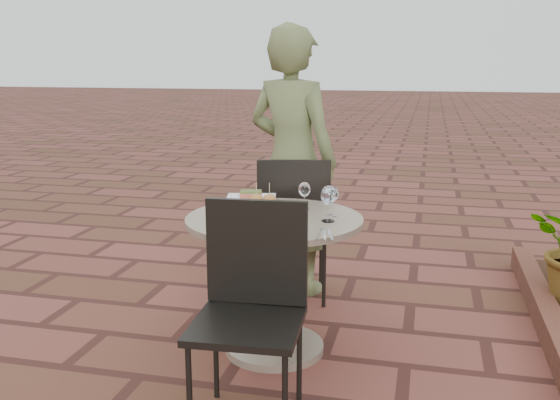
% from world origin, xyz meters
% --- Properties ---
extents(ground, '(60.00, 60.00, 0.00)m').
position_xyz_m(ground, '(0.00, 0.00, 0.00)').
color(ground, brown).
rests_on(ground, ground).
extents(cafe_table, '(0.90, 0.90, 0.73)m').
position_xyz_m(cafe_table, '(0.15, 0.02, 0.48)').
color(cafe_table, gray).
rests_on(cafe_table, ground).
extents(chair_far, '(0.53, 0.53, 0.93)m').
position_xyz_m(chair_far, '(0.10, 0.72, 0.55)').
color(chair_far, black).
rests_on(chair_far, ground).
extents(chair_near, '(0.47, 0.47, 0.93)m').
position_xyz_m(chair_near, '(0.20, -0.59, 0.55)').
color(chair_near, black).
rests_on(chair_near, ground).
extents(diner, '(0.73, 0.60, 1.73)m').
position_xyz_m(diner, '(0.03, 0.96, 0.87)').
color(diner, '#576135').
rests_on(diner, ground).
extents(plate_salmon, '(0.33, 0.33, 0.08)m').
position_xyz_m(plate_salmon, '(-0.05, 0.27, 0.75)').
color(plate_salmon, white).
rests_on(plate_salmon, cafe_table).
extents(plate_sliders, '(0.30, 0.30, 0.17)m').
position_xyz_m(plate_sliders, '(0.08, 0.05, 0.76)').
color(plate_sliders, white).
rests_on(plate_sliders, cafe_table).
extents(plate_tuna, '(0.35, 0.35, 0.03)m').
position_xyz_m(plate_tuna, '(0.20, -0.26, 0.75)').
color(plate_tuna, white).
rests_on(plate_tuna, cafe_table).
extents(wine_glass_right, '(0.08, 0.08, 0.18)m').
position_xyz_m(wine_glass_right, '(0.43, -0.00, 0.86)').
color(wine_glass_right, white).
rests_on(wine_glass_right, cafe_table).
extents(wine_glass_mid, '(0.06, 0.06, 0.15)m').
position_xyz_m(wine_glass_mid, '(0.27, 0.22, 0.84)').
color(wine_glass_mid, white).
rests_on(wine_glass_mid, cafe_table).
extents(wine_glass_far, '(0.07, 0.07, 0.16)m').
position_xyz_m(wine_glass_far, '(0.43, 0.11, 0.84)').
color(wine_glass_far, white).
rests_on(wine_glass_far, cafe_table).
extents(steel_ramekin, '(0.07, 0.07, 0.04)m').
position_xyz_m(steel_ramekin, '(-0.09, 0.21, 0.75)').
color(steel_ramekin, silver).
rests_on(steel_ramekin, cafe_table).
extents(cutlery_set, '(0.13, 0.21, 0.00)m').
position_xyz_m(cutlery_set, '(0.45, -0.25, 0.73)').
color(cutlery_set, silver).
rests_on(cutlery_set, cafe_table).
extents(planter_curb, '(0.12, 3.00, 0.15)m').
position_xyz_m(planter_curb, '(1.60, 0.30, 0.07)').
color(planter_curb, brown).
rests_on(planter_curb, ground).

